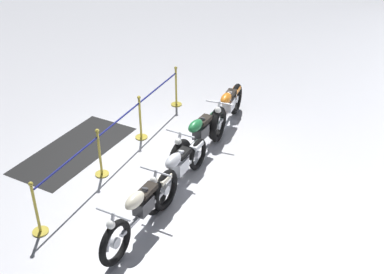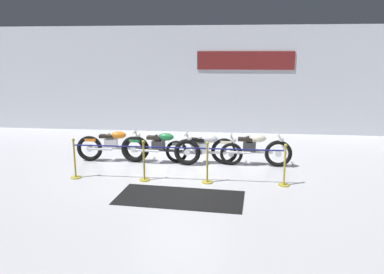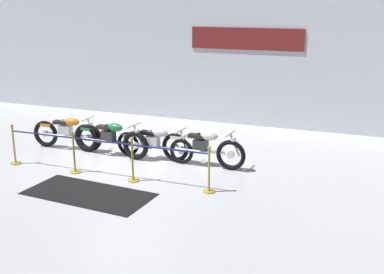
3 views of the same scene
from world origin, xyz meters
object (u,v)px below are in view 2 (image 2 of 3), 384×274
(stanchion_far_left, at_px, (132,155))
(stanchion_far_right, at_px, (284,171))
(motorcycle_cream_3, at_px, (251,149))
(stanchion_mid_right, at_px, (207,169))
(motorcycle_orange_0, at_px, (113,146))
(motorcycle_silver_2, at_px, (204,149))
(floor_banner, at_px, (180,198))
(motorcycle_green_1, at_px, (160,148))
(stanchion_mid_left, at_px, (144,167))

(stanchion_far_left, height_order, stanchion_far_right, same)
(motorcycle_cream_3, height_order, stanchion_mid_right, stanchion_mid_right)
(motorcycle_orange_0, relative_size, motorcycle_silver_2, 0.96)
(motorcycle_cream_3, xyz_separation_m, stanchion_far_left, (-3.05, -1.60, 0.18))
(motorcycle_silver_2, xyz_separation_m, stanchion_far_right, (2.08, -1.61, -0.10))
(stanchion_far_left, height_order, stanchion_mid_right, same)
(motorcycle_cream_3, relative_size, floor_banner, 0.81)
(motorcycle_green_1, distance_m, motorcycle_cream_3, 2.63)
(stanchion_far_left, bearing_deg, motorcycle_green_1, 74.13)
(stanchion_far_left, bearing_deg, motorcycle_cream_3, 27.65)
(stanchion_mid_right, relative_size, stanchion_far_right, 1.00)
(motorcycle_green_1, bearing_deg, stanchion_mid_right, -45.55)
(motorcycle_silver_2, bearing_deg, motorcycle_cream_3, -0.43)
(stanchion_mid_left, height_order, stanchion_far_right, same)
(floor_banner, bearing_deg, motorcycle_orange_0, 136.05)
(stanchion_far_left, bearing_deg, stanchion_far_right, -0.00)
(stanchion_far_left, bearing_deg, motorcycle_orange_0, 122.74)
(motorcycle_orange_0, relative_size, stanchion_mid_left, 2.06)
(stanchion_far_left, distance_m, stanchion_mid_right, 1.92)
(motorcycle_cream_3, relative_size, stanchion_far_left, 0.43)
(stanchion_mid_left, bearing_deg, floor_banner, -45.02)
(motorcycle_green_1, bearing_deg, motorcycle_cream_3, 2.21)
(stanchion_far_right, relative_size, floor_banner, 0.37)
(motorcycle_green_1, height_order, stanchion_far_left, stanchion_far_left)
(motorcycle_green_1, distance_m, motorcycle_silver_2, 1.27)
(floor_banner, bearing_deg, motorcycle_green_1, 114.13)
(stanchion_mid_right, bearing_deg, motorcycle_cream_3, 54.10)
(motorcycle_orange_0, xyz_separation_m, stanchion_mid_left, (1.31, -1.58, -0.12))
(motorcycle_cream_3, xyz_separation_m, stanchion_mid_left, (-2.76, -1.60, -0.12))
(stanchion_far_right, bearing_deg, motorcycle_green_1, 155.91)
(stanchion_far_left, distance_m, stanchion_far_right, 3.78)
(motorcycle_silver_2, height_order, stanchion_far_left, stanchion_far_left)
(motorcycle_silver_2, height_order, stanchion_mid_right, stanchion_mid_right)
(motorcycle_cream_3, bearing_deg, motorcycle_orange_0, -179.76)
(motorcycle_orange_0, height_order, stanchion_mid_left, stanchion_mid_left)
(stanchion_far_left, height_order, floor_banner, stanchion_far_left)
(motorcycle_orange_0, distance_m, motorcycle_silver_2, 2.71)
(motorcycle_green_1, bearing_deg, stanchion_far_left, -105.87)
(stanchion_mid_right, height_order, floor_banner, stanchion_mid_right)
(motorcycle_green_1, height_order, motorcycle_cream_3, motorcycle_green_1)
(motorcycle_orange_0, distance_m, stanchion_far_right, 5.04)
(motorcycle_silver_2, bearing_deg, stanchion_mid_right, -82.82)
(motorcycle_silver_2, bearing_deg, motorcycle_orange_0, -179.43)
(stanchion_mid_left, relative_size, stanchion_mid_right, 1.00)
(stanchion_mid_right, xyz_separation_m, floor_banner, (-0.54, -1.06, -0.35))
(stanchion_far_left, bearing_deg, floor_banner, -38.13)
(motorcycle_orange_0, distance_m, stanchion_far_left, 1.89)
(motorcycle_green_1, bearing_deg, stanchion_mid_left, -95.07)
(motorcycle_orange_0, xyz_separation_m, stanchion_far_right, (4.79, -1.58, -0.12))
(motorcycle_orange_0, height_order, motorcycle_cream_3, motorcycle_cream_3)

